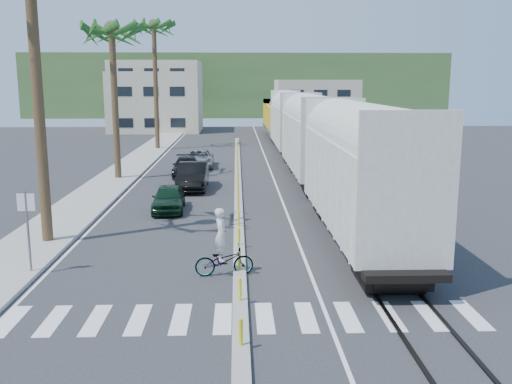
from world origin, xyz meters
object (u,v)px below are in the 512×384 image
car_lead (169,198)px  cyclist (223,254)px  street_sign (27,220)px  car_second (193,176)px

car_lead → cyclist: size_ratio=1.69×
street_sign → car_lead: street_sign is taller
street_sign → car_lead: bearing=70.0°
street_sign → cyclist: (6.74, -0.28, -1.20)m
car_second → cyclist: bearing=-81.9°
car_second → cyclist: 16.64m
street_sign → car_second: street_sign is taller
car_second → cyclist: (2.29, -16.48, -0.06)m
car_second → cyclist: cyclist is taller
car_lead → car_second: (0.81, 6.20, 0.15)m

